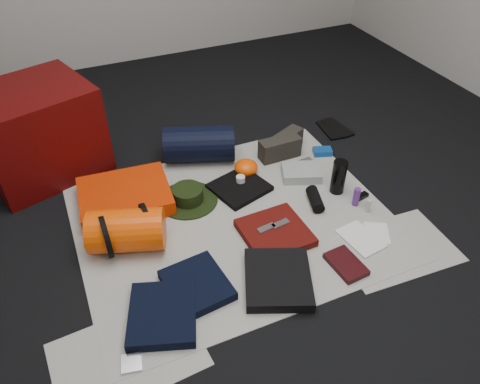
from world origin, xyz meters
name	(u,v)px	position (x,y,z in m)	size (l,w,h in m)	color
floor	(234,223)	(0.00, 0.00, -0.01)	(4.50, 4.50, 0.02)	black
newspaper_mat	(234,221)	(0.00, 0.00, 0.00)	(1.60, 1.30, 0.01)	beige
newspaper_sheet_front_left	(127,355)	(-0.70, -0.55, 0.00)	(0.58, 0.40, 0.00)	beige
newspaper_sheet_front_right	(394,248)	(0.65, -0.50, 0.00)	(0.58, 0.40, 0.00)	beige
red_cabinet	(37,132)	(-0.85, 0.88, 0.26)	(0.63, 0.53, 0.53)	#4E0605
sleeping_pad	(125,196)	(-0.49, 0.38, 0.05)	(0.48, 0.39, 0.09)	red
stuff_sack	(127,230)	(-0.55, 0.04, 0.11)	(0.21, 0.21, 0.36)	#F54804
sack_strap_left	(106,236)	(-0.65, 0.04, 0.11)	(0.22, 0.22, 0.03)	black
sack_strap_right	(147,224)	(-0.45, 0.04, 0.11)	(0.22, 0.22, 0.03)	black
navy_duffel	(199,144)	(0.03, 0.60, 0.12)	(0.22, 0.22, 0.42)	black
boonie_brim	(188,200)	(-0.17, 0.25, 0.01)	(0.33, 0.33, 0.01)	black
boonie_crown	(188,194)	(-0.17, 0.25, 0.05)	(0.17, 0.17, 0.07)	black
hiking_boot_left	(280,148)	(0.49, 0.42, 0.07)	(0.26, 0.10, 0.13)	#2D2923
hiking_boot_right	(286,141)	(0.56, 0.48, 0.07)	(0.24, 0.09, 0.12)	#2D2923
flip_flop_left	(329,130)	(0.94, 0.57, 0.01)	(0.09, 0.24, 0.01)	black
flip_flop_right	(337,128)	(1.01, 0.57, 0.01)	(0.09, 0.25, 0.01)	black
trousers_navy_a	(163,314)	(-0.52, -0.44, 0.03)	(0.28, 0.32, 0.05)	black
trousers_navy_b	(197,285)	(-0.33, -0.35, 0.03)	(0.26, 0.30, 0.05)	black
trousers_charcoal	(278,279)	(0.02, -0.47, 0.03)	(0.30, 0.34, 0.05)	black
black_tshirt	(239,187)	(0.13, 0.23, 0.02)	(0.29, 0.27, 0.03)	black
red_shirt	(275,233)	(0.14, -0.19, 0.03)	(0.32, 0.32, 0.04)	#4F0C08
orange_stuff_sack	(246,168)	(0.22, 0.35, 0.05)	(0.14, 0.14, 0.09)	#F54804
first_aid_pouch	(301,173)	(0.51, 0.19, 0.03)	(0.22, 0.17, 0.06)	gray
water_bottle	(339,177)	(0.63, -0.01, 0.11)	(0.08, 0.08, 0.20)	black
speaker	(315,199)	(0.46, -0.05, 0.04)	(0.07, 0.07, 0.17)	black
compact_camera	(305,164)	(0.58, 0.27, 0.03)	(0.10, 0.06, 0.04)	silver
cyan_case	(322,152)	(0.75, 0.35, 0.02)	(0.11, 0.07, 0.04)	navy
toiletry_purple	(356,197)	(0.66, -0.15, 0.06)	(0.04, 0.04, 0.11)	#56277E
toiletry_clear	(368,206)	(0.68, -0.22, 0.05)	(0.03, 0.03, 0.08)	#ADB2AE
paperback_book	(346,264)	(0.36, -0.51, 0.02)	(0.13, 0.20, 0.03)	black
map_booklet	(361,239)	(0.53, -0.39, 0.01)	(0.15, 0.22, 0.01)	silver
map_printout	(377,233)	(0.63, -0.38, 0.01)	(0.12, 0.16, 0.01)	silver
sunglasses	(361,196)	(0.72, -0.11, 0.02)	(0.09, 0.03, 0.02)	black
key_cluster	(131,363)	(-0.69, -0.60, 0.01)	(0.08, 0.08, 0.01)	silver
tape_roll	(241,179)	(0.15, 0.26, 0.05)	(0.05, 0.05, 0.04)	silver
energy_bar_a	(266,228)	(0.10, -0.17, 0.06)	(0.10, 0.04, 0.01)	silver
energy_bar_b	(280,224)	(0.18, -0.17, 0.06)	(0.10, 0.04, 0.01)	silver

